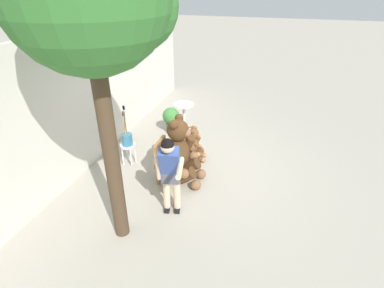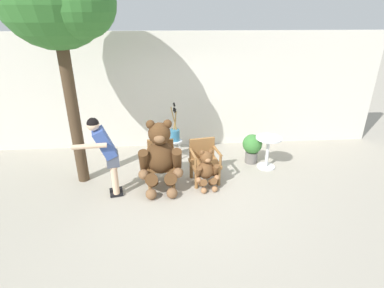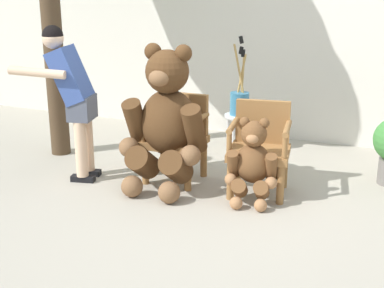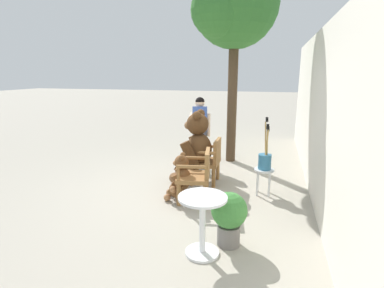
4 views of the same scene
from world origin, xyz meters
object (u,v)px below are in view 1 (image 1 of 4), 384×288
Objects in this scene: white_stool at (128,149)px; potted_plant at (171,118)px; teddy_bear_small at (195,144)px; wooden_chair_right at (182,140)px; brush_bucket at (127,138)px; person_visitor at (170,169)px; wooden_chair_left at (168,159)px; round_side_table at (184,114)px; teddy_bear_large at (180,152)px.

potted_plant reaches higher than white_stool.
white_stool is at bearing 113.37° from teddy_bear_small.
potted_plant is at bearing 30.87° from wooden_chair_right.
teddy_bear_small is 1.45m from white_stool.
brush_bucket is (-0.56, 1.05, 0.17)m from wooden_chair_right.
person_visitor reaches higher than white_stool.
white_stool is (-0.58, 1.33, -0.03)m from teddy_bear_small.
wooden_chair_left and wooden_chair_right have the same top height.
round_side_table is (2.31, 0.44, -0.01)m from wooden_chair_left.
teddy_bear_small reaches higher than potted_plant.
wooden_chair_right is at bearing -61.98° from white_stool.
teddy_bear_large is 0.93m from teddy_bear_small.
wooden_chair_right is 1.92m from person_visitor.
round_side_table is 1.06× the size of potted_plant.
person_visitor is (-1.84, -0.13, 0.53)m from teddy_bear_small.
potted_plant is at bearing -11.28° from white_stool.
white_stool is (1.26, 1.46, -0.56)m from person_visitor.
wooden_chair_left reaches higher than round_side_table.
brush_bucket is (1.26, 1.46, -0.28)m from person_visitor.
teddy_bear_small is 1.52m from potted_plant.
wooden_chair_right is at bearing 93.50° from teddy_bear_small.
wooden_chair_right is at bearing -0.06° from wooden_chair_left.
brush_bucket is at bearing 70.66° from white_stool.
wooden_chair_left is 1.09× the size of teddy_bear_small.
white_stool is (-0.56, 1.05, -0.11)m from wooden_chair_right.
wooden_chair_left is 1.13m from person_visitor.
wooden_chair_right reaches higher than round_side_table.
wooden_chair_left is 1.26× the size of potted_plant.
brush_bucket is at bearing 117.96° from wooden_chair_right.
teddy_bear_small reaches higher than round_side_table.
person_visitor is at bearing -165.49° from round_side_table.
wooden_chair_right is at bearing -163.22° from round_side_table.
white_stool is at bearing -109.34° from brush_bucket.
person_visitor reaches higher than round_side_table.
person_visitor is at bearing -156.76° from wooden_chair_left.
person_visitor is at bearing -130.83° from white_stool.
brush_bucket is 1.79m from potted_plant.
wooden_chair_left is 2.35m from round_side_table.
wooden_chair_right is at bearing -62.04° from brush_bucket.
brush_bucket is at bearing 168.67° from potted_plant.
white_stool is (0.31, 1.05, -0.11)m from wooden_chair_left.
teddy_bear_small is (0.88, -0.28, -0.07)m from wooden_chair_left.
teddy_bear_large is at bearing 178.24° from teddy_bear_small.
potted_plant is (1.74, -0.35, 0.04)m from white_stool.
teddy_bear_large is 1.00m from person_visitor.
round_side_table is (1.43, 0.72, 0.06)m from teddy_bear_small.
wooden_chair_left reaches higher than white_stool.
person_visitor is (-1.82, -0.41, 0.46)m from wooden_chair_right.
teddy_bear_large is 0.90× the size of person_visitor.
teddy_bear_large is 2.06× the size of potted_plant.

